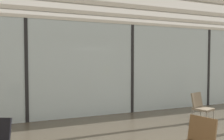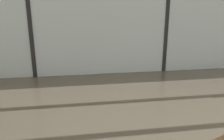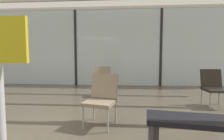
{
  "view_description": "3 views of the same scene",
  "coord_description": "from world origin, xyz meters",
  "views": [
    {
      "loc": [
        -3.5,
        -1.86,
        1.87
      ],
      "look_at": [
        -0.3,
        6.38,
        1.47
      ],
      "focal_mm": 35.44,
      "sensor_mm": 36.0,
      "label": 1
    },
    {
      "loc": [
        -2.39,
        -0.7,
        1.87
      ],
      "look_at": [
        -1.84,
        2.8,
        0.81
      ],
      "focal_mm": 36.45,
      "sensor_mm": 36.0,
      "label": 2
    },
    {
      "loc": [
        2.01,
        -1.63,
        1.16
      ],
      "look_at": [
        1.49,
        5.67,
        0.59
      ],
      "focal_mm": 26.4,
      "sensor_mm": 36.0,
      "label": 3
    }
  ],
  "objects": [
    {
      "name": "info_sign",
      "position": [
        1.13,
        -0.54,
        0.68
      ],
      "size": [
        0.44,
        0.32,
        1.44
      ],
      "color": "#333333",
      "rests_on": "ground"
    },
    {
      "name": "parked_airplane",
      "position": [
        -1.5,
        10.77,
        1.91
      ],
      "size": [
        14.08,
        3.81,
        3.81
      ],
      "color": "silver",
      "rests_on": "ground"
    },
    {
      "name": "window_mullion_1",
      "position": [
        0.0,
        5.2,
        1.55
      ],
      "size": [
        0.1,
        0.12,
        3.11
      ],
      "primitive_type": "cube",
      "color": "black",
      "rests_on": "ground"
    },
    {
      "name": "lounge_chair_4",
      "position": [
        1.63,
        1.17,
        0.49
      ],
      "size": [
        0.59,
        0.62,
        0.87
      ],
      "rotation": [
        0.0,
        0.0,
        6.05
      ],
      "color": "#7F705B",
      "rests_on": "ground"
    },
    {
      "name": "waiting_bench",
      "position": [
        3.03,
        0.23,
        0.36
      ],
      "size": [
        1.54,
        0.6,
        0.47
      ],
      "rotation": [
        0.0,
        0.0,
        3.0
      ],
      "color": "black",
      "rests_on": "ground"
    },
    {
      "name": "lounge_chair_1",
      "position": [
        1.4,
        3.34,
        0.49
      ],
      "size": [
        0.61,
        0.64,
        0.87
      ],
      "rotation": [
        0.0,
        0.0,
        0.3
      ],
      "color": "#7F705B",
      "rests_on": "ground"
    },
    {
      "name": "glass_curtain_wall",
      "position": [
        0.0,
        5.2,
        1.55
      ],
      "size": [
        14.0,
        0.08,
        3.11
      ],
      "primitive_type": "cube",
      "color": "silver",
      "rests_on": "ground"
    },
    {
      "name": "window_mullion_2",
      "position": [
        3.5,
        5.2,
        1.55
      ],
      "size": [
        0.1,
        0.12,
        3.11
      ],
      "primitive_type": "cube",
      "color": "black",
      "rests_on": "ground"
    },
    {
      "name": "lounge_chair_0",
      "position": [
        4.15,
        2.43,
        0.49
      ],
      "size": [
        0.48,
        0.53,
        0.87
      ],
      "rotation": [
        0.0,
        0.0,
        6.28
      ],
      "color": "#28231E",
      "rests_on": "ground"
    }
  ]
}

